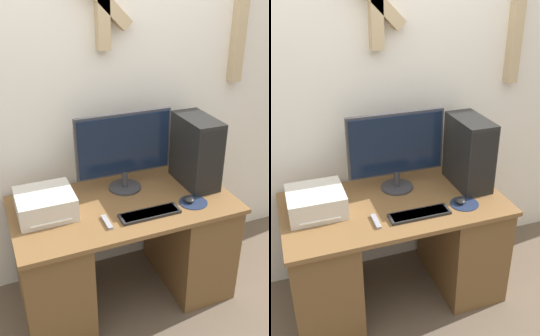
# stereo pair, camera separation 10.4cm
# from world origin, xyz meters

# --- Properties ---
(ground_plane) EXTENTS (12.00, 12.00, 0.00)m
(ground_plane) POSITION_xyz_m (0.00, 0.00, 0.00)
(ground_plane) COLOR brown
(wall_back) EXTENTS (6.40, 0.13, 2.82)m
(wall_back) POSITION_xyz_m (0.01, 0.83, 1.37)
(wall_back) COLOR white
(wall_back) RESTS_ON ground_plane
(desk) EXTENTS (1.47, 0.78, 0.79)m
(desk) POSITION_xyz_m (0.00, 0.39, 0.41)
(desk) COLOR brown
(desk) RESTS_ON ground_plane
(monitor) EXTENTS (0.67, 0.23, 0.55)m
(monitor) POSITION_xyz_m (0.08, 0.57, 1.10)
(monitor) COLOR #333338
(monitor) RESTS_ON desk
(keyboard) EXTENTS (0.39, 0.12, 0.02)m
(keyboard) POSITION_xyz_m (0.10, 0.19, 0.80)
(keyboard) COLOR black
(keyboard) RESTS_ON desk
(mousepad) EXTENTS (0.19, 0.19, 0.00)m
(mousepad) POSITION_xyz_m (0.43, 0.22, 0.79)
(mousepad) COLOR #19233D
(mousepad) RESTS_ON desk
(mouse) EXTENTS (0.07, 0.08, 0.03)m
(mouse) POSITION_xyz_m (0.40, 0.24, 0.81)
(mouse) COLOR black
(mouse) RESTS_ON mousepad
(computer_tower) EXTENTS (0.21, 0.40, 0.49)m
(computer_tower) POSITION_xyz_m (0.57, 0.46, 1.03)
(computer_tower) COLOR black
(computer_tower) RESTS_ON desk
(printer) EXTENTS (0.35, 0.34, 0.15)m
(printer) POSITION_xyz_m (-0.50, 0.45, 0.86)
(printer) COLOR beige
(printer) RESTS_ON desk
(remote_control) EXTENTS (0.03, 0.15, 0.02)m
(remote_control) POSITION_xyz_m (-0.18, 0.21, 0.79)
(remote_control) COLOR gray
(remote_control) RESTS_ON desk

